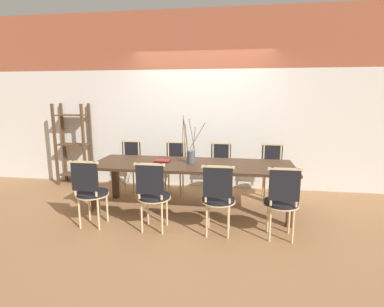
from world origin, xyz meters
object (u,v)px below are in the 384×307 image
chair_far_center (220,167)px  shelving_rack (73,145)px  book_stack (162,161)px  chair_near_center (218,197)px  vase_centerpiece (191,155)px  dining_table (192,169)px

chair_far_center → shelving_rack: 2.88m
book_stack → shelving_rack: bearing=153.7°
chair_near_center → vase_centerpiece: size_ratio=1.31×
dining_table → book_stack: bearing=172.2°
dining_table → vase_centerpiece: size_ratio=4.22×
vase_centerpiece → shelving_rack: size_ratio=0.45×
chair_near_center → book_stack: (-0.90, 0.82, 0.24)m
chair_near_center → book_stack: size_ratio=3.84×
chair_near_center → shelving_rack: size_ratio=0.59×
dining_table → chair_near_center: chair_near_center is taller
chair_near_center → vase_centerpiece: (-0.46, 0.80, 0.34)m
dining_table → book_stack: (-0.47, 0.06, 0.09)m
dining_table → vase_centerpiece: 0.20m
book_stack → shelving_rack: shelving_rack is taller
chair_near_center → vase_centerpiece: vase_centerpiece is taller
book_stack → chair_near_center: bearing=-42.3°
book_stack → shelving_rack: (-2.01, 0.99, 0.04)m
shelving_rack → chair_near_center: bearing=-31.9°
vase_centerpiece → chair_far_center: bearing=60.9°
dining_table → chair_near_center: (0.44, -0.76, -0.15)m
shelving_rack → vase_centerpiece: bearing=-22.5°
chair_near_center → vase_centerpiece: bearing=119.9°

